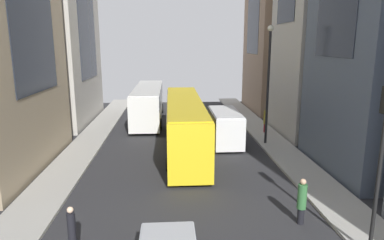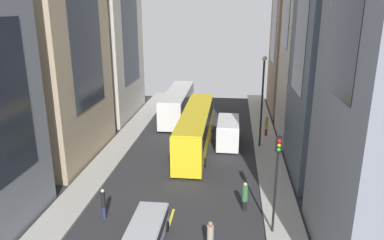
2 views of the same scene
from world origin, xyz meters
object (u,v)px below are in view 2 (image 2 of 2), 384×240
(pedestrian_crossing_mid, at_px, (103,203))
(car_silver_0, at_px, (147,230))
(traffic_light_near_corner, at_px, (277,167))
(city_bus_white, at_px, (178,102))
(streetcar_yellow, at_px, (196,126))
(pedestrian_waiting_curb, at_px, (266,126))
(pedestrian_walking_far, at_px, (245,196))
(pedestrian_crossing_near, at_px, (210,237))
(delivery_van_white, at_px, (228,131))

(pedestrian_crossing_mid, bearing_deg, car_silver_0, -79.72)
(traffic_light_near_corner, bearing_deg, city_bus_white, 111.74)
(streetcar_yellow, bearing_deg, pedestrian_waiting_curb, 27.32)
(city_bus_white, xyz_separation_m, pedestrian_walking_far, (7.63, -20.70, -0.95))
(city_bus_white, relative_size, pedestrian_walking_far, 6.17)
(car_silver_0, distance_m, pedestrian_crossing_near, 3.68)
(car_silver_0, relative_size, pedestrian_waiting_curb, 2.02)
(pedestrian_walking_far, bearing_deg, pedestrian_crossing_near, -27.56)
(city_bus_white, distance_m, pedestrian_crossing_mid, 22.81)
(pedestrian_crossing_near, distance_m, pedestrian_waiting_curb, 20.10)
(car_silver_0, distance_m, pedestrian_walking_far, 7.03)
(pedestrian_crossing_near, height_order, traffic_light_near_corner, traffic_light_near_corner)
(pedestrian_walking_far, bearing_deg, pedestrian_waiting_curb, 165.23)
(pedestrian_waiting_curb, height_order, pedestrian_crossing_mid, pedestrian_waiting_curb)
(streetcar_yellow, height_order, car_silver_0, streetcar_yellow)
(city_bus_white, bearing_deg, pedestrian_waiting_curb, -29.93)
(streetcar_yellow, distance_m, car_silver_0, 15.55)
(pedestrian_walking_far, bearing_deg, car_silver_0, -57.94)
(streetcar_yellow, xyz_separation_m, car_silver_0, (-1.18, -15.46, -1.23))
(delivery_van_white, relative_size, pedestrian_crossing_near, 2.55)
(pedestrian_crossing_near, xyz_separation_m, pedestrian_waiting_curb, (4.54, 19.58, 0.18))
(pedestrian_waiting_curb, relative_size, pedestrian_crossing_mid, 0.98)
(traffic_light_near_corner, bearing_deg, pedestrian_walking_far, 123.20)
(city_bus_white, bearing_deg, pedestrian_walking_far, -69.78)
(pedestrian_crossing_mid, distance_m, traffic_light_near_corner, 11.00)
(city_bus_white, distance_m, car_silver_0, 25.04)
(streetcar_yellow, bearing_deg, car_silver_0, -94.36)
(car_silver_0, relative_size, traffic_light_near_corner, 0.69)
(car_silver_0, bearing_deg, delivery_van_white, 75.23)
(streetcar_yellow, xyz_separation_m, pedestrian_crossing_mid, (-4.48, -13.28, -0.99))
(delivery_van_white, bearing_deg, streetcar_yellow, -167.08)
(traffic_light_near_corner, bearing_deg, pedestrian_crossing_mid, 177.84)
(pedestrian_crossing_near, bearing_deg, city_bus_white, 146.34)
(delivery_van_white, xyz_separation_m, pedestrian_walking_far, (1.35, -11.93, -0.45))
(streetcar_yellow, height_order, pedestrian_crossing_near, streetcar_yellow)
(city_bus_white, xyz_separation_m, pedestrian_waiting_curb, (10.19, -5.87, -0.78))
(delivery_van_white, height_order, car_silver_0, delivery_van_white)
(pedestrian_waiting_curb, bearing_deg, car_silver_0, -31.84)
(pedestrian_crossing_near, distance_m, pedestrian_crossing_mid, 7.45)
(city_bus_white, distance_m, pedestrian_waiting_curb, 11.78)
(city_bus_white, relative_size, pedestrian_waiting_curb, 6.07)
(car_silver_0, bearing_deg, pedestrian_crossing_mid, 146.64)
(pedestrian_crossing_mid, relative_size, traffic_light_near_corner, 0.35)
(city_bus_white, height_order, car_silver_0, city_bus_white)
(pedestrian_walking_far, relative_size, traffic_light_near_corner, 0.34)
(streetcar_yellow, bearing_deg, traffic_light_near_corner, -66.17)
(pedestrian_crossing_near, bearing_deg, traffic_light_near_corner, 76.43)
(delivery_van_white, distance_m, pedestrian_waiting_curb, 4.88)
(pedestrian_crossing_near, relative_size, pedestrian_crossing_mid, 0.95)
(city_bus_white, height_order, pedestrian_waiting_curb, city_bus_white)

